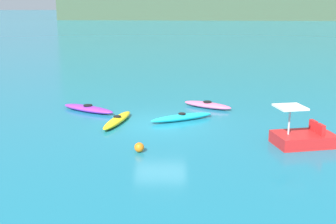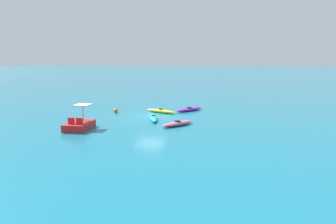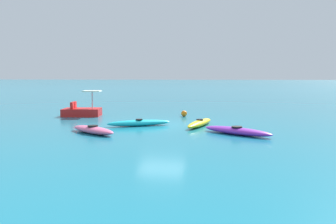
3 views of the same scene
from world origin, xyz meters
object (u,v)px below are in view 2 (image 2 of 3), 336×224
object	(u,v)px
kayak_cyan	(153,118)
buoy_orange	(116,111)
pedal_boat_red	(79,124)
kayak_purple	(189,109)
kayak_pink	(177,123)
kayak_yellow	(161,111)

from	to	relation	value
kayak_cyan	buoy_orange	distance (m)	4.93
pedal_boat_red	kayak_purple	bearing A→B (deg)	151.37
kayak_purple	kayak_pink	size ratio (longest dim) A/B	1.16
kayak_pink	pedal_boat_red	world-z (taller)	pedal_boat_red
kayak_purple	buoy_orange	size ratio (longest dim) A/B	8.38
kayak_pink	pedal_boat_red	xyz separation A→B (m)	(3.41, -6.28, 0.17)
kayak_yellow	kayak_pink	bearing A→B (deg)	34.11
kayak_purple	kayak_cyan	world-z (taller)	same
kayak_yellow	pedal_boat_red	distance (m)	8.63
kayak_cyan	buoy_orange	world-z (taller)	buoy_orange
kayak_purple	kayak_cyan	size ratio (longest dim) A/B	1.00
kayak_pink	kayak_yellow	bearing A→B (deg)	-145.89
kayak_cyan	pedal_boat_red	bearing A→B (deg)	-36.99
kayak_cyan	kayak_yellow	bearing A→B (deg)	-170.31
kayak_yellow	buoy_orange	bearing A→B (deg)	-71.39
pedal_boat_red	buoy_orange	bearing A→B (deg)	-172.24
pedal_boat_red	buoy_orange	distance (m)	6.73
kayak_pink	kayak_purple	bearing A→B (deg)	-172.26
kayak_cyan	buoy_orange	bearing A→B (deg)	-111.18
pedal_boat_red	buoy_orange	xyz separation A→B (m)	(-6.67, -0.91, -0.14)
buoy_orange	kayak_purple	bearing A→B (deg)	117.03
kayak_yellow	buoy_orange	world-z (taller)	buoy_orange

